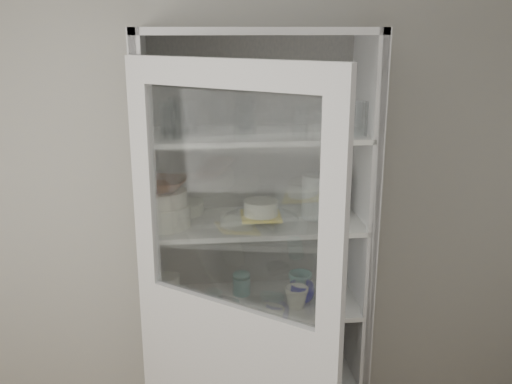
% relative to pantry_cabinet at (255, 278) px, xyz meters
% --- Properties ---
extents(wall_back, '(3.60, 0.02, 2.60)m').
position_rel_pantry_cabinet_xyz_m(wall_back, '(-0.20, 0.16, 0.36)').
color(wall_back, '#BAB7AB').
rests_on(wall_back, ground).
extents(pantry_cabinet, '(1.00, 0.45, 2.10)m').
position_rel_pantry_cabinet_xyz_m(pantry_cabinet, '(0.00, 0.00, 0.00)').
color(pantry_cabinet, silver).
rests_on(pantry_cabinet, floor).
extents(cupboard_door, '(0.74, 0.58, 2.00)m').
position_rel_pantry_cabinet_xyz_m(cupboard_door, '(-0.14, -0.56, -0.07)').
color(cupboard_door, silver).
rests_on(cupboard_door, floor).
extents(tumbler_0, '(0.07, 0.07, 0.13)m').
position_rel_pantry_cabinet_xyz_m(tumbler_0, '(-0.32, -0.17, 0.79)').
color(tumbler_0, silver).
rests_on(tumbler_0, shelf_glass).
extents(tumbler_1, '(0.09, 0.09, 0.16)m').
position_rel_pantry_cabinet_xyz_m(tumbler_1, '(-0.35, -0.17, 0.80)').
color(tumbler_1, silver).
rests_on(tumbler_1, shelf_glass).
extents(tumbler_2, '(0.07, 0.07, 0.13)m').
position_rel_pantry_cabinet_xyz_m(tumbler_2, '(-0.05, -0.19, 0.79)').
color(tumbler_2, silver).
rests_on(tumbler_2, shelf_glass).
extents(tumbler_3, '(0.07, 0.07, 0.12)m').
position_rel_pantry_cabinet_xyz_m(tumbler_3, '(-0.08, -0.21, 0.78)').
color(tumbler_3, silver).
rests_on(tumbler_3, shelf_glass).
extents(tumbler_4, '(0.07, 0.07, 0.13)m').
position_rel_pantry_cabinet_xyz_m(tumbler_4, '(0.16, -0.22, 0.79)').
color(tumbler_4, silver).
rests_on(tumbler_4, shelf_glass).
extents(tumbler_5, '(0.09, 0.09, 0.13)m').
position_rel_pantry_cabinet_xyz_m(tumbler_5, '(0.35, -0.18, 0.79)').
color(tumbler_5, silver).
rests_on(tumbler_5, shelf_glass).
extents(tumbler_6, '(0.09, 0.09, 0.15)m').
position_rel_pantry_cabinet_xyz_m(tumbler_6, '(0.41, -0.22, 0.79)').
color(tumbler_6, silver).
rests_on(tumbler_6, shelf_glass).
extents(tumbler_7, '(0.08, 0.08, 0.14)m').
position_rel_pantry_cabinet_xyz_m(tumbler_7, '(-0.28, -0.07, 0.79)').
color(tumbler_7, silver).
rests_on(tumbler_7, shelf_glass).
extents(tumbler_8, '(0.08, 0.08, 0.13)m').
position_rel_pantry_cabinet_xyz_m(tumbler_8, '(-0.38, -0.04, 0.79)').
color(tumbler_8, silver).
rests_on(tumbler_8, shelf_glass).
extents(tumbler_9, '(0.08, 0.08, 0.13)m').
position_rel_pantry_cabinet_xyz_m(tumbler_9, '(-0.05, -0.08, 0.79)').
color(tumbler_9, silver).
rests_on(tumbler_9, shelf_glass).
extents(goblet_0, '(0.07, 0.07, 0.16)m').
position_rel_pantry_cabinet_xyz_m(goblet_0, '(-0.35, 0.02, 0.80)').
color(goblet_0, silver).
rests_on(goblet_0, shelf_glass).
extents(goblet_1, '(0.08, 0.08, 0.18)m').
position_rel_pantry_cabinet_xyz_m(goblet_1, '(-0.05, 0.03, 0.81)').
color(goblet_1, silver).
rests_on(goblet_1, shelf_glass).
extents(goblet_2, '(0.07, 0.07, 0.16)m').
position_rel_pantry_cabinet_xyz_m(goblet_2, '(-0.01, 0.06, 0.80)').
color(goblet_2, silver).
rests_on(goblet_2, shelf_glass).
extents(goblet_3, '(0.08, 0.08, 0.19)m').
position_rel_pantry_cabinet_xyz_m(goblet_3, '(0.38, 0.05, 0.81)').
color(goblet_3, silver).
rests_on(goblet_3, shelf_glass).
extents(plate_stack_front, '(0.23, 0.23, 0.10)m').
position_rel_pantry_cabinet_xyz_m(plate_stack_front, '(-0.41, -0.11, 0.37)').
color(plate_stack_front, white).
rests_on(plate_stack_front, shelf_plates).
extents(plate_stack_back, '(0.22, 0.22, 0.06)m').
position_rel_pantry_cabinet_xyz_m(plate_stack_back, '(-0.34, 0.06, 0.35)').
color(plate_stack_back, white).
rests_on(plate_stack_back, shelf_plates).
extents(cream_bowl, '(0.23, 0.23, 0.06)m').
position_rel_pantry_cabinet_xyz_m(cream_bowl, '(-0.41, -0.11, 0.45)').
color(cream_bowl, white).
rests_on(cream_bowl, plate_stack_front).
extents(terracotta_bowl, '(0.24, 0.24, 0.05)m').
position_rel_pantry_cabinet_xyz_m(terracotta_bowl, '(-0.41, -0.11, 0.51)').
color(terracotta_bowl, '#602B12').
rests_on(terracotta_bowl, cream_bowl).
extents(glass_platter, '(0.41, 0.41, 0.02)m').
position_rel_pantry_cabinet_xyz_m(glass_platter, '(0.02, -0.10, 0.33)').
color(glass_platter, silver).
rests_on(glass_platter, shelf_plates).
extents(yellow_trivet, '(0.18, 0.18, 0.01)m').
position_rel_pantry_cabinet_xyz_m(yellow_trivet, '(0.02, -0.10, 0.35)').
color(yellow_trivet, yellow).
rests_on(yellow_trivet, glass_platter).
extents(white_ramekin, '(0.16, 0.16, 0.07)m').
position_rel_pantry_cabinet_xyz_m(white_ramekin, '(0.02, -0.10, 0.39)').
color(white_ramekin, white).
rests_on(white_ramekin, yellow_trivet).
extents(grey_bowl_stack, '(0.15, 0.15, 0.20)m').
position_rel_pantry_cabinet_xyz_m(grey_bowl_stack, '(0.28, -0.06, 0.42)').
color(grey_bowl_stack, '#ACB4B3').
rests_on(grey_bowl_stack, shelf_plates).
extents(mug_blue, '(0.12, 0.12, 0.09)m').
position_rel_pantry_cabinet_xyz_m(mug_blue, '(0.21, -0.11, -0.03)').
color(mug_blue, '#060D86').
rests_on(mug_blue, shelf_mugs).
extents(mug_teal, '(0.12, 0.12, 0.11)m').
position_rel_pantry_cabinet_xyz_m(mug_teal, '(0.22, -0.02, -0.03)').
color(mug_teal, '#1E827C').
rests_on(mug_teal, shelf_mugs).
extents(mug_white, '(0.12, 0.12, 0.10)m').
position_rel_pantry_cabinet_xyz_m(mug_white, '(0.18, -0.16, -0.03)').
color(mug_white, white).
rests_on(mug_white, shelf_mugs).
extents(teal_jar, '(0.08, 0.08, 0.10)m').
position_rel_pantry_cabinet_xyz_m(teal_jar, '(-0.06, 0.00, -0.03)').
color(teal_jar, '#1E827C').
rests_on(teal_jar, shelf_mugs).
extents(measuring_cups, '(0.09, 0.09, 0.04)m').
position_rel_pantry_cabinet_xyz_m(measuring_cups, '(-0.15, -0.13, -0.06)').
color(measuring_cups, silver).
rests_on(measuring_cups, shelf_mugs).
extents(white_canister, '(0.15, 0.15, 0.13)m').
position_rel_pantry_cabinet_xyz_m(white_canister, '(-0.41, -0.05, -0.01)').
color(white_canister, white).
rests_on(white_canister, shelf_mugs).
extents(cream_dish, '(0.28, 0.28, 0.07)m').
position_rel_pantry_cabinet_xyz_m(cream_dish, '(-0.08, -0.06, -0.44)').
color(cream_dish, white).
rests_on(cream_dish, shelf_bot).
extents(tin_box, '(0.22, 0.19, 0.06)m').
position_rel_pantry_cabinet_xyz_m(tin_box, '(0.07, -0.05, -0.45)').
color(tin_box, gray).
rests_on(tin_box, shelf_bot).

